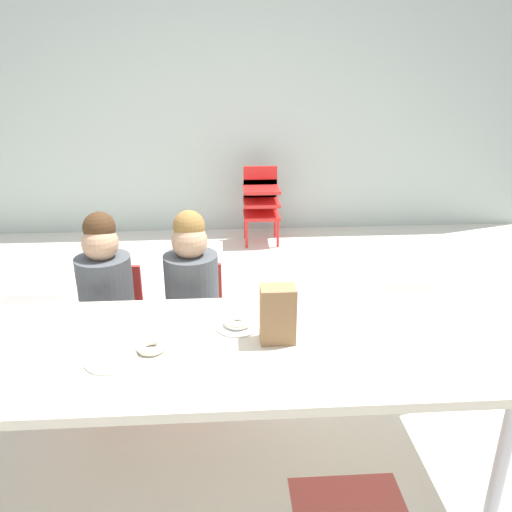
# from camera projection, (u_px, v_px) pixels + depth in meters

# --- Properties ---
(ground_plane) EXTENTS (6.17, 5.17, 0.02)m
(ground_plane) POSITION_uv_depth(u_px,v_px,m) (226.00, 381.00, 2.64)
(ground_plane) COLOR silver
(back_wall) EXTENTS (6.17, 0.10, 2.59)m
(back_wall) POSITION_uv_depth(u_px,v_px,m) (221.00, 93.00, 4.57)
(back_wall) COLOR #B2C1B7
(back_wall) RESTS_ON ground_plane
(craft_table) EXTENTS (2.06, 0.77, 0.59)m
(craft_table) POSITION_uv_depth(u_px,v_px,m) (224.00, 354.00, 1.88)
(craft_table) COLOR beige
(craft_table) RESTS_ON ground_plane
(seated_child_near_camera) EXTENTS (0.34, 0.34, 0.92)m
(seated_child_near_camera) POSITION_uv_depth(u_px,v_px,m) (106.00, 286.00, 2.41)
(seated_child_near_camera) COLOR red
(seated_child_near_camera) RESTS_ON ground_plane
(seated_child_middle_seat) EXTENTS (0.32, 0.31, 0.92)m
(seated_child_middle_seat) POSITION_uv_depth(u_px,v_px,m) (192.00, 284.00, 2.44)
(seated_child_middle_seat) COLOR red
(seated_child_middle_seat) RESTS_ON ground_plane
(kid_chair_red_stack) EXTENTS (0.32, 0.30, 0.68)m
(kid_chair_red_stack) POSITION_uv_depth(u_px,v_px,m) (261.00, 200.00, 4.52)
(kid_chair_red_stack) COLOR red
(kid_chair_red_stack) RESTS_ON ground_plane
(paper_bag_brown) EXTENTS (0.13, 0.09, 0.22)m
(paper_bag_brown) POSITION_uv_depth(u_px,v_px,m) (278.00, 314.00, 1.85)
(paper_bag_brown) COLOR #9E754C
(paper_bag_brown) RESTS_ON craft_table
(paper_plate_near_edge) EXTENTS (0.18, 0.18, 0.01)m
(paper_plate_near_edge) POSITION_uv_depth(u_px,v_px,m) (238.00, 326.00, 1.98)
(paper_plate_near_edge) COLOR white
(paper_plate_near_edge) RESTS_ON craft_table
(paper_plate_center_table) EXTENTS (0.18, 0.18, 0.01)m
(paper_plate_center_table) POSITION_uv_depth(u_px,v_px,m) (111.00, 360.00, 1.75)
(paper_plate_center_table) COLOR white
(paper_plate_center_table) RESTS_ON craft_table
(donut_powdered_on_plate) EXTENTS (0.11, 0.11, 0.03)m
(donut_powdered_on_plate) POSITION_uv_depth(u_px,v_px,m) (238.00, 321.00, 1.97)
(donut_powdered_on_plate) COLOR white
(donut_powdered_on_plate) RESTS_ON craft_table
(donut_powdered_loose) EXTENTS (0.11, 0.11, 0.03)m
(donut_powdered_loose) POSITION_uv_depth(u_px,v_px,m) (151.00, 346.00, 1.82)
(donut_powdered_loose) COLOR white
(donut_powdered_loose) RESTS_ON craft_table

